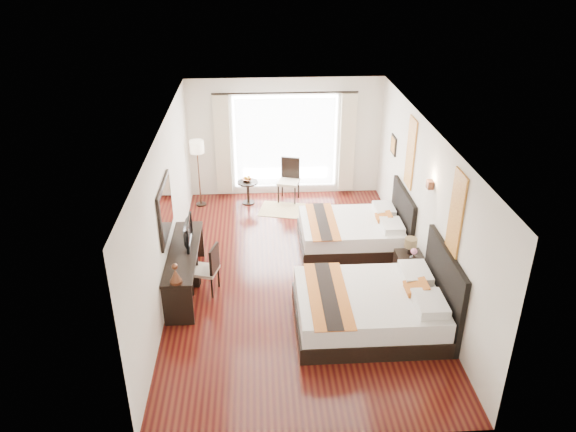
{
  "coord_description": "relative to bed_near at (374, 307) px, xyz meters",
  "views": [
    {
      "loc": [
        -0.68,
        -8.74,
        5.64
      ],
      "look_at": [
        -0.15,
        0.17,
        1.15
      ],
      "focal_mm": 35.0,
      "sensor_mm": 36.0,
      "label": 1
    }
  ],
  "objects": [
    {
      "name": "floor_lamp",
      "position": [
        -3.13,
        4.69,
        0.98
      ],
      "size": [
        0.32,
        0.32,
        1.57
      ],
      "color": "black",
      "rests_on": "floor"
    },
    {
      "name": "fruit_bowl",
      "position": [
        -2.04,
        4.75,
        0.23
      ],
      "size": [
        0.25,
        0.25,
        0.05
      ],
      "primitive_type": "imported",
      "rotation": [
        0.0,
        0.0,
        -0.19
      ],
      "color": "#462D19",
      "rests_on": "side_table"
    },
    {
      "name": "jute_rug",
      "position": [
        -1.16,
        4.28,
        -0.34
      ],
      "size": [
        1.33,
        1.05,
        0.01
      ],
      "primitive_type": "cube",
      "rotation": [
        0.0,
        0.0,
        -0.23
      ],
      "color": "tan",
      "rests_on": "floor"
    },
    {
      "name": "mirror_frame",
      "position": [
        -3.35,
        1.27,
        1.21
      ],
      "size": [
        0.04,
        1.25,
        0.95
      ],
      "primitive_type": "cube",
      "color": "black",
      "rests_on": "wall_desk"
    },
    {
      "name": "window_glass",
      "position": [
        -1.13,
        5.26,
        0.96
      ],
      "size": [
        2.4,
        0.02,
        2.2
      ],
      "primitive_type": "cube",
      "color": "white",
      "rests_on": "wall_window"
    },
    {
      "name": "vase",
      "position": [
        0.87,
        1.04,
        0.22
      ],
      "size": [
        0.16,
        0.16,
        0.13
      ],
      "primitive_type": "imported",
      "rotation": [
        0.0,
        0.0,
        -0.31
      ],
      "color": "black",
      "rests_on": "nightstand"
    },
    {
      "name": "bronze_figurine",
      "position": [
        -3.12,
        0.27,
        0.56
      ],
      "size": [
        0.24,
        0.24,
        0.3
      ],
      "primitive_type": null,
      "rotation": [
        0.0,
        0.0,
        0.25
      ],
      "color": "#4F2C1C",
      "rests_on": "console_desk"
    },
    {
      "name": "art_panel_far",
      "position": [
        1.1,
        2.62,
        1.61
      ],
      "size": [
        0.03,
        0.5,
        1.35
      ],
      "primitive_type": "cube",
      "color": "maroon",
      "rests_on": "wall_headboard"
    },
    {
      "name": "art_panel_near",
      "position": [
        1.1,
        0.0,
        1.61
      ],
      "size": [
        0.03,
        0.5,
        1.35
      ],
      "primitive_type": "cube",
      "color": "maroon",
      "rests_on": "wall_headboard"
    },
    {
      "name": "wall_desk",
      "position": [
        -3.37,
        1.53,
        1.06
      ],
      "size": [
        0.01,
        7.5,
        2.8
      ],
      "primitive_type": "cube",
      "color": "silver",
      "rests_on": "floor"
    },
    {
      "name": "mirror_glass",
      "position": [
        -3.32,
        1.27,
        1.21
      ],
      "size": [
        0.01,
        1.12,
        0.82
      ],
      "primitive_type": "cube",
      "color": "white",
      "rests_on": "mirror_frame"
    },
    {
      "name": "floor",
      "position": [
        -1.13,
        1.53,
        -0.35
      ],
      "size": [
        4.5,
        7.5,
        0.01
      ],
      "primitive_type": "cube",
      "color": "#35090A",
      "rests_on": "ground"
    },
    {
      "name": "wall_entry",
      "position": [
        -1.13,
        -2.22,
        1.06
      ],
      "size": [
        4.5,
        0.01,
        2.8
      ],
      "primitive_type": "cube",
      "color": "silver",
      "rests_on": "floor"
    },
    {
      "name": "drape_left",
      "position": [
        -2.58,
        5.16,
        0.94
      ],
      "size": [
        0.35,
        0.14,
        2.35
      ],
      "primitive_type": "cube",
      "color": "beige",
      "rests_on": "floor"
    },
    {
      "name": "nightstand",
      "position": [
        0.87,
        1.2,
        -0.07
      ],
      "size": [
        0.46,
        0.57,
        0.55
      ],
      "primitive_type": "cube",
      "color": "black",
      "rests_on": "floor"
    },
    {
      "name": "drape_right",
      "position": [
        0.32,
        5.16,
        0.94
      ],
      "size": [
        0.35,
        0.14,
        2.35
      ],
      "primitive_type": "cube",
      "color": "beige",
      "rests_on": "floor"
    },
    {
      "name": "desk_chair",
      "position": [
        -2.74,
        1.12,
        -0.07
      ],
      "size": [
        0.52,
        0.52,
        0.91
      ],
      "rotation": [
        0.0,
        0.0,
        2.87
      ],
      "color": "tan",
      "rests_on": "floor"
    },
    {
      "name": "table_lamp",
      "position": [
        0.88,
        1.28,
        0.4
      ],
      "size": [
        0.22,
        0.22,
        0.35
      ],
      "color": "black",
      "rests_on": "nightstand"
    },
    {
      "name": "side_table",
      "position": [
        -2.02,
        4.72,
        -0.07
      ],
      "size": [
        0.47,
        0.47,
        0.54
      ],
      "primitive_type": "cylinder",
      "color": "black",
      "rests_on": "floor"
    },
    {
      "name": "television",
      "position": [
        -3.1,
        1.52,
        0.63
      ],
      "size": [
        0.12,
        0.77,
        0.44
      ],
      "primitive_type": "imported",
      "rotation": [
        0.0,
        0.0,
        1.59
      ],
      "color": "black",
      "rests_on": "console_desk"
    },
    {
      "name": "bed_far",
      "position": [
        0.13,
        2.62,
        -0.04
      ],
      "size": [
        2.09,
        1.63,
        1.18
      ],
      "color": "black",
      "rests_on": "floor"
    },
    {
      "name": "window_chair",
      "position": [
        -1.07,
        4.84,
        -0.04
      ],
      "size": [
        0.58,
        0.58,
        1.01
      ],
      "rotation": [
        0.0,
        0.0,
        -1.86
      ],
      "color": "tan",
      "rests_on": "floor"
    },
    {
      "name": "ceiling",
      "position": [
        -1.13,
        1.53,
        2.45
      ],
      "size": [
        4.5,
        7.5,
        0.02
      ],
      "primitive_type": "cube",
      "color": "white",
      "rests_on": "wall_headboard"
    },
    {
      "name": "console_desk",
      "position": [
        -3.12,
        1.27,
        0.03
      ],
      "size": [
        0.5,
        2.2,
        0.76
      ],
      "primitive_type": "cube",
      "color": "black",
      "rests_on": "floor"
    },
    {
      "name": "sheer_curtain",
      "position": [
        -1.13,
        5.2,
        0.96
      ],
      "size": [
        2.3,
        0.02,
        2.1
      ],
      "primitive_type": "cube",
      "color": "white",
      "rests_on": "wall_window"
    },
    {
      "name": "wall_window",
      "position": [
        -1.13,
        5.27,
        1.06
      ],
      "size": [
        4.5,
        0.01,
        2.8
      ],
      "primitive_type": "cube",
      "color": "silver",
      "rests_on": "floor"
    },
    {
      "name": "wall_sconce",
      "position": [
        1.06,
        1.2,
        1.58
      ],
      "size": [
        0.1,
        0.14,
        0.14
      ],
      "primitive_type": "cube",
      "color": "#4F2C1C",
      "rests_on": "wall_headboard"
    },
    {
      "name": "wall_headboard",
      "position": [
        1.12,
        1.53,
        1.06
      ],
      "size": [
        0.01,
        7.5,
        2.8
      ],
      "primitive_type": "cube",
      "color": "silver",
      "rests_on": "floor"
    },
    {
      "name": "bed_near",
      "position": [
        0.0,
        0.0,
        0.0
      ],
      "size": [
        2.36,
        1.84,
        1.34
      ],
      "color": "black",
      "rests_on": "floor"
    }
  ]
}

